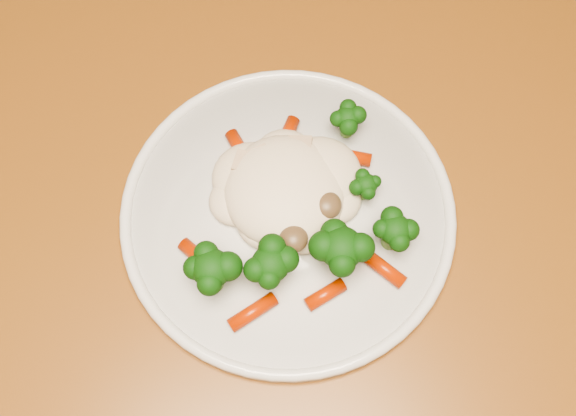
# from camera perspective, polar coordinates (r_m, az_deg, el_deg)

# --- Properties ---
(dining_table) EXTENTS (1.14, 0.77, 0.75)m
(dining_table) POSITION_cam_1_polar(r_m,az_deg,el_deg) (0.77, 6.72, 2.18)
(dining_table) COLOR brown
(dining_table) RESTS_ON ground
(plate) EXTENTS (0.29, 0.29, 0.01)m
(plate) POSITION_cam_1_polar(r_m,az_deg,el_deg) (0.62, -0.00, -0.52)
(plate) COLOR white
(plate) RESTS_ON dining_table
(meal) EXTENTS (0.20, 0.19, 0.05)m
(meal) POSITION_cam_1_polar(r_m,az_deg,el_deg) (0.59, 0.51, -0.22)
(meal) COLOR #FAE8C8
(meal) RESTS_ON plate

